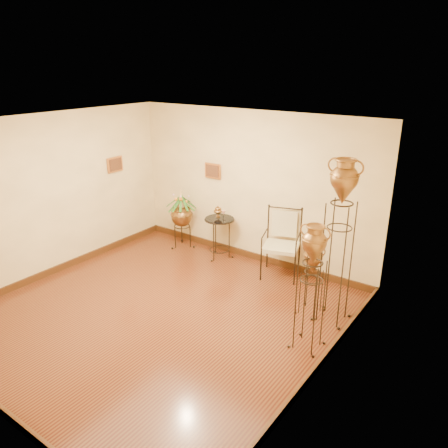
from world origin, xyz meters
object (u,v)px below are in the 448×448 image
Objects in this scene: amphora_tall at (338,241)px; armchair at (281,244)px; side_table at (219,237)px; amphora_mid at (311,287)px; planter_urn at (182,213)px.

armchair is at bearing 148.56° from amphora_tall.
armchair is 1.18× the size of side_table.
side_table is (-1.33, 0.00, -0.18)m from armchair.
side_table is (-2.62, 1.61, -0.46)m from amphora_mid.
armchair is at bearing 128.76° from amphora_mid.
amphora_tall is 2.03× the size of armchair.
planter_urn reaches higher than side_table.
side_table is at bearing 163.21° from amphora_tall.
amphora_mid reaches higher than planter_urn.
amphora_mid is at bearing -31.56° from side_table.
planter_urn is 1.06× the size of armchair.
amphora_mid is 1.37× the size of planter_urn.
armchair is 1.34m from side_table.
amphora_tall is 2.40× the size of side_table.
amphora_tall is 2.85m from side_table.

